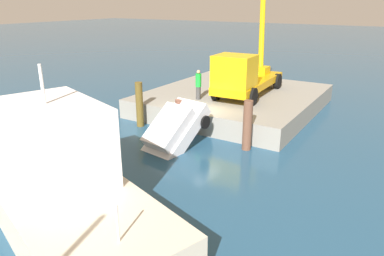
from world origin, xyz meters
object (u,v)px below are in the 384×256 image
object	(u,v)px
crane_truck	(244,74)
dock_worker	(198,84)
moored_yacht	(36,174)
salvaged_car	(171,135)

from	to	relation	value
crane_truck	dock_worker	size ratio (longest dim) A/B	5.00
crane_truck	moored_yacht	size ratio (longest dim) A/B	0.60
dock_worker	moored_yacht	bearing A→B (deg)	-3.91
salvaged_car	moored_yacht	world-z (taller)	moored_yacht
dock_worker	moored_yacht	world-z (taller)	moored_yacht
salvaged_car	moored_yacht	distance (m)	6.24
salvaged_car	moored_yacht	size ratio (longest dim) A/B	0.28
moored_yacht	crane_truck	bearing A→B (deg)	167.71
salvaged_car	moored_yacht	bearing A→B (deg)	-19.81
crane_truck	dock_worker	bearing A→B (deg)	-45.79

